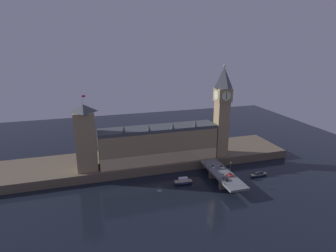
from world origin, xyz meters
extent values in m
plane|color=black|center=(0.00, 0.00, 0.00)|extent=(400.00, 400.00, 0.00)
cube|color=brown|center=(0.00, 39.00, 3.10)|extent=(220.00, 42.00, 6.20)
cube|color=#9E845B|center=(7.15, 29.38, 17.65)|extent=(84.68, 17.77, 22.90)
cube|color=beige|center=(7.15, 20.38, 10.32)|extent=(84.68, 0.20, 8.24)
cube|color=#42474C|center=(7.15, 29.38, 30.29)|extent=(84.68, 16.35, 2.40)
cone|color=#42474C|center=(-18.26, 21.83, 34.01)|extent=(2.40, 2.40, 5.04)
cone|color=#42474C|center=(-1.32, 21.83, 34.01)|extent=(2.40, 2.40, 5.04)
cone|color=#42474C|center=(15.61, 21.83, 34.01)|extent=(2.40, 2.40, 5.04)
cone|color=#42474C|center=(32.55, 21.83, 34.01)|extent=(2.40, 2.40, 5.04)
cube|color=#9E845B|center=(55.22, 25.98, 27.06)|extent=(8.95, 8.95, 41.73)
cube|color=#9E845B|center=(55.22, 25.98, 52.83)|extent=(10.56, 10.56, 9.80)
cylinder|color=beige|center=(55.22, 20.57, 52.83)|extent=(6.89, 0.25, 6.89)
cylinder|color=beige|center=(55.22, 31.38, 52.83)|extent=(6.89, 0.25, 6.89)
cylinder|color=beige|center=(60.62, 25.98, 52.83)|extent=(0.25, 6.89, 6.89)
cylinder|color=beige|center=(49.81, 25.98, 52.83)|extent=(0.25, 6.89, 6.89)
cube|color=black|center=(55.22, 20.38, 53.35)|extent=(0.36, 0.10, 5.16)
pyramid|color=#42474C|center=(55.22, 25.98, 65.23)|extent=(10.56, 10.56, 14.99)
sphere|color=gold|center=(55.22, 25.98, 73.52)|extent=(1.60, 1.60, 1.60)
cube|color=#9E845B|center=(-43.08, 28.13, 26.25)|extent=(13.26, 13.26, 40.12)
pyramid|color=#42474C|center=(-43.08, 28.13, 48.83)|extent=(13.53, 13.53, 5.04)
cylinder|color=#99999E|center=(-43.08, 28.13, 54.35)|extent=(0.24, 0.24, 6.00)
cube|color=red|center=(-41.98, 28.13, 56.45)|extent=(2.00, 0.08, 1.20)
cube|color=slate|center=(41.67, -5.00, 6.08)|extent=(12.70, 46.00, 1.40)
cube|color=brown|center=(41.67, -12.67, 2.69)|extent=(10.79, 3.20, 5.38)
cube|color=brown|center=(41.67, 2.67, 2.69)|extent=(10.79, 3.20, 5.38)
cube|color=white|center=(38.88, 4.46, 7.33)|extent=(1.79, 4.26, 0.75)
cube|color=black|center=(38.88, 4.46, 7.93)|extent=(1.47, 1.92, 0.45)
cylinder|color=black|center=(38.03, 5.78, 7.10)|extent=(0.22, 0.64, 0.64)
cylinder|color=black|center=(39.73, 5.78, 7.10)|extent=(0.22, 0.64, 0.64)
cylinder|color=black|center=(38.03, 3.14, 7.10)|extent=(0.22, 0.64, 0.64)
cylinder|color=black|center=(39.73, 3.14, 7.10)|extent=(0.22, 0.64, 0.64)
cube|color=black|center=(38.88, -14.77, 7.40)|extent=(1.79, 4.58, 0.88)
cube|color=black|center=(38.88, -14.77, 8.06)|extent=(1.46, 2.06, 0.45)
cylinder|color=black|center=(38.03, -13.36, 7.10)|extent=(0.22, 0.64, 0.64)
cylinder|color=black|center=(39.72, -13.36, 7.10)|extent=(0.22, 0.64, 0.64)
cylinder|color=black|center=(38.03, -16.19, 7.10)|extent=(0.22, 0.64, 0.64)
cylinder|color=black|center=(39.72, -16.19, 7.10)|extent=(0.22, 0.64, 0.64)
cube|color=red|center=(44.46, -10.30, 7.44)|extent=(1.78, 4.27, 0.97)
cube|color=black|center=(44.46, -10.30, 8.15)|extent=(1.46, 1.92, 0.45)
cylinder|color=black|center=(45.31, -11.62, 7.10)|extent=(0.22, 0.64, 0.64)
cylinder|color=black|center=(43.62, -11.62, 7.10)|extent=(0.22, 0.64, 0.64)
cylinder|color=black|center=(45.31, -8.98, 7.10)|extent=(0.22, 0.64, 0.64)
cylinder|color=black|center=(43.62, -8.98, 7.10)|extent=(0.22, 0.64, 0.64)
cube|color=white|center=(44.46, 2.47, 7.31)|extent=(1.95, 4.72, 0.70)
cube|color=black|center=(44.46, 2.47, 7.88)|extent=(1.60, 2.12, 0.45)
cylinder|color=black|center=(45.39, 1.01, 7.10)|extent=(0.22, 0.64, 0.64)
cylinder|color=black|center=(43.54, 1.01, 7.10)|extent=(0.22, 0.64, 0.64)
cylinder|color=black|center=(45.39, 3.94, 7.10)|extent=(0.22, 0.64, 0.64)
cylinder|color=black|center=(43.54, 3.94, 7.10)|extent=(0.22, 0.64, 0.64)
cylinder|color=black|center=(36.08, -13.07, 7.17)|extent=(0.28, 0.28, 0.78)
cylinder|color=#47384C|center=(36.08, -13.07, 7.88)|extent=(0.38, 0.38, 0.65)
sphere|color=tan|center=(36.08, -13.07, 8.31)|extent=(0.21, 0.21, 0.21)
cylinder|color=black|center=(47.25, -3.64, 7.20)|extent=(0.28, 0.28, 0.84)
cylinder|color=navy|center=(47.25, -3.64, 7.98)|extent=(0.38, 0.38, 0.70)
sphere|color=tan|center=(47.25, -3.64, 8.44)|extent=(0.23, 0.23, 0.23)
cylinder|color=black|center=(36.08, 3.83, 7.16)|extent=(0.28, 0.28, 0.75)
cylinder|color=#47384C|center=(36.08, 3.83, 7.85)|extent=(0.38, 0.38, 0.63)
sphere|color=tan|center=(36.08, 3.83, 8.26)|extent=(0.20, 0.20, 0.20)
cylinder|color=#2D3333|center=(35.68, -19.72, 7.03)|extent=(0.56, 0.56, 0.50)
cylinder|color=#2D3333|center=(35.68, -19.72, 10.00)|extent=(0.18, 0.18, 5.43)
sphere|color=#F9E5A3|center=(35.68, -19.72, 13.26)|extent=(0.60, 0.60, 0.60)
sphere|color=#F9E5A3|center=(35.23, -19.72, 12.91)|extent=(0.44, 0.44, 0.44)
sphere|color=#F9E5A3|center=(36.13, -19.72, 12.91)|extent=(0.44, 0.44, 0.44)
cylinder|color=#2D3333|center=(47.65, -5.00, 7.03)|extent=(0.56, 0.56, 0.50)
cylinder|color=#2D3333|center=(47.65, -5.00, 10.08)|extent=(0.18, 0.18, 5.60)
sphere|color=#F9E5A3|center=(47.65, -5.00, 13.43)|extent=(0.60, 0.60, 0.60)
sphere|color=#F9E5A3|center=(47.20, -5.00, 13.08)|extent=(0.44, 0.44, 0.44)
sphere|color=#F9E5A3|center=(48.10, -5.00, 13.08)|extent=(0.44, 0.44, 0.44)
cylinder|color=#2D3333|center=(35.68, 9.72, 7.03)|extent=(0.56, 0.56, 0.50)
cylinder|color=#2D3333|center=(35.68, 9.72, 10.18)|extent=(0.18, 0.18, 5.79)
sphere|color=#F9E5A3|center=(35.68, 9.72, 13.62)|extent=(0.60, 0.60, 0.60)
sphere|color=#F9E5A3|center=(35.23, 9.72, 13.27)|extent=(0.44, 0.44, 0.44)
sphere|color=#F9E5A3|center=(36.13, 9.72, 13.27)|extent=(0.44, 0.44, 0.44)
ellipsoid|color=#1E2842|center=(16.11, -0.10, 1.11)|extent=(13.39, 5.83, 2.22)
cube|color=tan|center=(16.11, -0.10, 2.12)|extent=(11.75, 4.76, 0.24)
cube|color=silver|center=(16.11, -0.10, 3.36)|extent=(6.09, 3.42, 2.22)
ellipsoid|color=#1E2842|center=(70.33, -4.41, 0.81)|extent=(13.86, 4.15, 1.61)
cube|color=tan|center=(70.33, -4.41, 1.54)|extent=(12.18, 3.37, 0.24)
cube|color=#2D333D|center=(70.33, -4.41, 2.47)|extent=(6.26, 2.46, 1.61)
camera|label=1|loc=(-40.81, -156.35, 88.86)|focal=30.00mm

